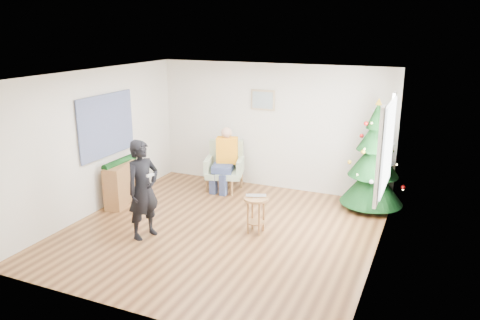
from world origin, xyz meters
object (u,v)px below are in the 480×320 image
at_px(christmas_tree, 374,160).
at_px(armchair, 225,172).
at_px(console, 121,183).
at_px(standing_man, 143,189).
at_px(stool, 256,215).

distance_m(christmas_tree, armchair, 3.04).
relative_size(armchair, console, 1.01).
bearing_deg(christmas_tree, standing_man, -139.44).
height_order(christmas_tree, console, christmas_tree).
xyz_separation_m(stool, standing_man, (-1.60, -0.86, 0.50)).
xyz_separation_m(standing_man, console, (-1.29, 1.08, -0.41)).
xyz_separation_m(christmas_tree, standing_man, (-3.19, -2.73, -0.13)).
bearing_deg(armchair, standing_man, -110.93).
xyz_separation_m(stool, armchair, (-1.39, 1.73, 0.06)).
bearing_deg(standing_man, armchair, 12.86).
distance_m(armchair, console, 2.13).
bearing_deg(armchair, stool, -67.48).
height_order(stool, console, console).
distance_m(christmas_tree, standing_man, 4.20).
distance_m(stool, armchair, 2.21).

